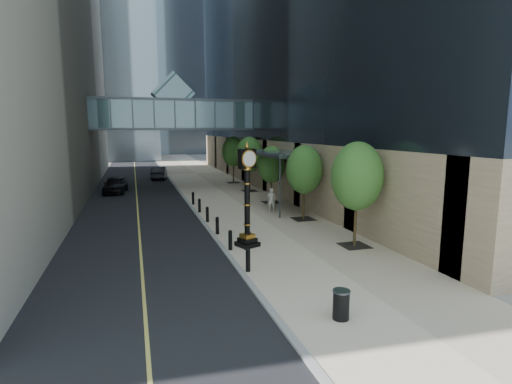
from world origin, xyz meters
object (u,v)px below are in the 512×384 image
at_px(street_clock, 247,203).
at_px(trash_bin, 341,305).
at_px(pedestrian, 271,200).
at_px(car_near, 115,184).
at_px(car_far, 159,173).

relative_size(street_clock, trash_bin, 5.80).
height_order(trash_bin, pedestrian, pedestrian).
relative_size(street_clock, car_near, 1.10).
xyz_separation_m(trash_bin, pedestrian, (3.34, 16.24, 0.44)).
bearing_deg(trash_bin, street_clock, 94.24).
height_order(street_clock, trash_bin, street_clock).
xyz_separation_m(pedestrian, car_far, (-6.47, 22.99, -0.17)).
distance_m(street_clock, car_far, 30.77).
height_order(street_clock, car_near, street_clock).
relative_size(car_near, car_far, 1.03).
relative_size(trash_bin, pedestrian, 0.50).
bearing_deg(trash_bin, car_far, 94.56).
bearing_deg(street_clock, pedestrian, 40.87).
distance_m(car_near, car_far, 10.89).
relative_size(street_clock, pedestrian, 2.92).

